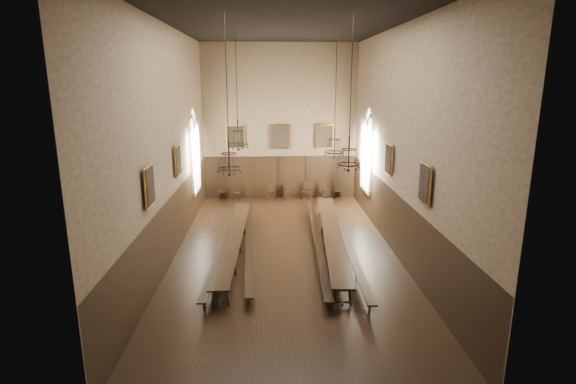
{
  "coord_description": "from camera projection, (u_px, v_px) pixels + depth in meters",
  "views": [
    {
      "loc": [
        -0.57,
        -17.35,
        6.92
      ],
      "look_at": [
        0.17,
        1.5,
        2.21
      ],
      "focal_mm": 28.0,
      "sensor_mm": 36.0,
      "label": 1
    }
  ],
  "objects": [
    {
      "name": "chair_4",
      "position": [
        288.0,
        195.0,
        26.73
      ],
      "size": [
        0.45,
        0.45,
        0.97
      ],
      "rotation": [
        0.0,
        0.0,
        0.06
      ],
      "color": "black",
      "rests_on": "floor"
    },
    {
      "name": "bench_left_inner",
      "position": [
        249.0,
        245.0,
        18.54
      ],
      "size": [
        0.77,
        9.88,
        0.44
      ],
      "rotation": [
        0.0,
        0.0,
        0.05
      ],
      "color": "black",
      "rests_on": "floor"
    },
    {
      "name": "chandelier_front_right",
      "position": [
        349.0,
        154.0,
        15.23
      ],
      "size": [
        0.79,
        0.79,
        5.01
      ],
      "color": "black",
      "rests_on": "ceiling"
    },
    {
      "name": "chair_0",
      "position": [
        222.0,
        195.0,
        26.65
      ],
      "size": [
        0.46,
        0.46,
        0.99
      ],
      "rotation": [
        0.0,
        0.0,
        0.06
      ],
      "color": "black",
      "rests_on": "floor"
    },
    {
      "name": "bench_right_inner",
      "position": [
        318.0,
        246.0,
        18.48
      ],
      "size": [
        0.69,
        10.36,
        0.47
      ],
      "rotation": [
        0.0,
        0.0,
        -0.04
      ],
      "color": "black",
      "rests_on": "floor"
    },
    {
      "name": "wall_back",
      "position": [
        280.0,
        123.0,
        26.16
      ],
      "size": [
        9.0,
        0.02,
        9.0
      ],
      "primitive_type": "cube",
      "color": "#887054",
      "rests_on": "ground"
    },
    {
      "name": "wall_right",
      "position": [
        400.0,
        144.0,
        17.6
      ],
      "size": [
        0.02,
        18.0,
        9.0
      ],
      "primitive_type": "cube",
      "color": "#887054",
      "rests_on": "ground"
    },
    {
      "name": "chair_6",
      "position": [
        322.0,
        194.0,
        26.79
      ],
      "size": [
        0.5,
        0.5,
        0.97
      ],
      "rotation": [
        0.0,
        0.0,
        -0.18
      ],
      "color": "black",
      "rests_on": "floor"
    },
    {
      "name": "portrait_right_1",
      "position": [
        425.0,
        183.0,
        14.39
      ],
      "size": [
        0.12,
        1.0,
        1.3
      ],
      "color": "gold",
      "rests_on": "wall_right"
    },
    {
      "name": "chandelier_front_left",
      "position": [
        229.0,
        158.0,
        15.03
      ],
      "size": [
        0.79,
        0.79,
        5.12
      ],
      "color": "black",
      "rests_on": "ceiling"
    },
    {
      "name": "chair_3",
      "position": [
        272.0,
        195.0,
        26.67
      ],
      "size": [
        0.45,
        0.45,
        0.93
      ],
      "rotation": [
        0.0,
        0.0,
        -0.1
      ],
      "color": "black",
      "rests_on": "floor"
    },
    {
      "name": "portrait_left_0",
      "position": [
        178.0,
        161.0,
        18.42
      ],
      "size": [
        0.12,
        1.0,
        1.3
      ],
      "color": "gold",
      "rests_on": "wall_left"
    },
    {
      "name": "wainscot_panelling",
      "position": [
        285.0,
        224.0,
        18.21
      ],
      "size": [
        9.0,
        18.0,
        2.5
      ],
      "primitive_type": null,
      "color": "black",
      "rests_on": "floor"
    },
    {
      "name": "window_left",
      "position": [
        195.0,
        151.0,
        22.85
      ],
      "size": [
        0.2,
        2.2,
        4.6
      ],
      "primitive_type": null,
      "color": "white",
      "rests_on": "wall_left"
    },
    {
      "name": "chandelier_back_left",
      "position": [
        238.0,
        137.0,
        20.13
      ],
      "size": [
        0.9,
        0.9,
        5.04
      ],
      "color": "black",
      "rests_on": "ceiling"
    },
    {
      "name": "table_left",
      "position": [
        234.0,
        244.0,
        18.37
      ],
      "size": [
        0.92,
        9.88,
        0.77
      ],
      "rotation": [
        0.0,
        0.0,
        -0.02
      ],
      "color": "black",
      "rests_on": "floor"
    },
    {
      "name": "table_right",
      "position": [
        332.0,
        240.0,
        18.74
      ],
      "size": [
        1.45,
        10.73,
        0.83
      ],
      "rotation": [
        0.0,
        0.0,
        -0.07
      ],
      "color": "black",
      "rests_on": "floor"
    },
    {
      "name": "chair_1",
      "position": [
        236.0,
        195.0,
        26.58
      ],
      "size": [
        0.5,
        0.5,
        0.95
      ],
      "rotation": [
        0.0,
        0.0,
        -0.22
      ],
      "color": "black",
      "rests_on": "floor"
    },
    {
      "name": "portrait_back_1",
      "position": [
        280.0,
        137.0,
        26.23
      ],
      "size": [
        1.1,
        0.12,
        1.4
      ],
      "color": "gold",
      "rests_on": "wall_back"
    },
    {
      "name": "chair_7",
      "position": [
        338.0,
        194.0,
        26.91
      ],
      "size": [
        0.55,
        0.55,
        1.01
      ],
      "rotation": [
        0.0,
        0.0,
        -0.26
      ],
      "color": "black",
      "rests_on": "floor"
    },
    {
      "name": "portrait_left_1",
      "position": [
        149.0,
        186.0,
        14.06
      ],
      "size": [
        0.12,
        1.0,
        1.3
      ],
      "color": "gold",
      "rests_on": "wall_left"
    },
    {
      "name": "portrait_back_0",
      "position": [
        235.0,
        137.0,
        26.13
      ],
      "size": [
        1.1,
        0.12,
        1.4
      ],
      "color": "gold",
      "rests_on": "wall_back"
    },
    {
      "name": "window_right",
      "position": [
        367.0,
        150.0,
        23.19
      ],
      "size": [
        0.2,
        2.2,
        4.6
      ],
      "primitive_type": null,
      "color": "white",
      "rests_on": "wall_right"
    },
    {
      "name": "wall_front",
      "position": [
        301.0,
        209.0,
        8.69
      ],
      "size": [
        9.0,
        0.02,
        9.0
      ],
      "primitive_type": "cube",
      "color": "#887054",
      "rests_on": "ground"
    },
    {
      "name": "portrait_back_2",
      "position": [
        324.0,
        137.0,
        26.33
      ],
      "size": [
        1.1,
        0.12,
        1.4
      ],
      "color": "gold",
      "rests_on": "wall_back"
    },
    {
      "name": "floor",
      "position": [
        285.0,
        253.0,
        18.52
      ],
      "size": [
        9.0,
        18.0,
        0.02
      ],
      "primitive_type": "cube",
      "color": "black",
      "rests_on": "ground"
    },
    {
      "name": "ceiling",
      "position": [
        285.0,
        21.0,
        16.33
      ],
      "size": [
        9.0,
        18.0,
        0.02
      ],
      "primitive_type": "cube",
      "color": "black",
      "rests_on": "ground"
    },
    {
      "name": "chandelier_back_right",
      "position": [
        334.0,
        145.0,
        20.13
      ],
      "size": [
        0.88,
        0.88,
        5.39
      ],
      "color": "black",
      "rests_on": "ceiling"
    },
    {
      "name": "wall_left",
      "position": [
        168.0,
        145.0,
        17.25
      ],
      "size": [
        0.02,
        18.0,
        9.0
      ],
      "primitive_type": "cube",
      "color": "#887054",
      "rests_on": "ground"
    },
    {
      "name": "portrait_right_0",
      "position": [
        389.0,
        159.0,
        18.76
      ],
      "size": [
        0.12,
        1.0,
        1.3
      ],
      "color": "gold",
      "rests_on": "wall_right"
    },
    {
      "name": "bench_left_outer",
      "position": [
        224.0,
        246.0,
        18.44
      ],
      "size": [
        0.66,
        10.38,
        0.47
      ],
      "rotation": [
        0.0,
        0.0,
        -0.03
      ],
      "color": "black",
      "rests_on": "floor"
    },
    {
      "name": "chair_5",
      "position": [
        306.0,
        194.0,
        26.76
      ],
      "size": [
        0.57,
        0.57,
        1.02
      ],
      "rotation": [
        0.0,
        0.0,
        -0.33
      ],
      "color": "black",
      "rests_on": "floor"
    },
    {
      "name": "bench_right_outer",
      "position": [
        347.0,
        246.0,
        18.43
      ],
      "size": [
        0.58,
        10.7,
        0.48
      ],
      "rotation": [
        0.0,
        0.0,
        -0.02
      ],
      "color": "black",
      "rests_on": "floor"
    }
  ]
}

